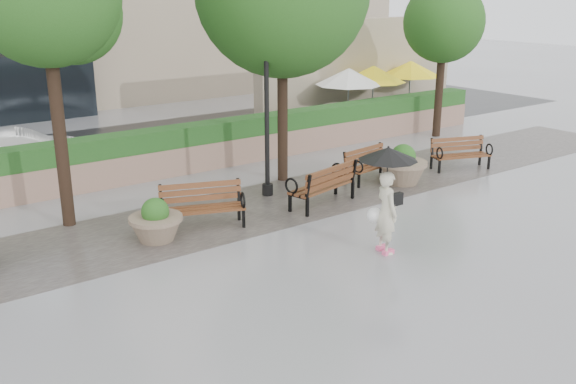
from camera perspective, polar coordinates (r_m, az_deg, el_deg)
ground at (r=13.64m, az=5.20°, el=-4.47°), size 100.00×100.00×0.00m
cobble_strip at (r=15.85m, az=-1.99°, el=-1.18°), size 28.00×3.20×0.01m
hedge_wall at (r=18.98m, az=-8.89°, el=3.85°), size 24.00×0.80×1.35m
cafe_wall at (r=26.62m, az=6.45°, el=10.79°), size 10.00×0.60×4.00m
cafe_hedge at (r=24.95m, az=8.92°, el=6.63°), size 8.00×0.50×0.90m
asphalt_street at (r=22.66m, az=-13.56°, el=4.09°), size 40.00×7.00×0.00m
bench_1 at (r=14.42m, az=-7.59°, el=-2.06°), size 1.97×1.33×0.99m
bench_2 at (r=15.79m, az=3.10°, el=-0.12°), size 2.03×1.16×1.03m
bench_3 at (r=18.01m, az=7.30°, el=1.87°), size 1.75×0.92×0.90m
bench_4 at (r=19.64m, az=15.05°, el=2.75°), size 1.84×1.23×0.92m
planter_left at (r=13.82m, az=-11.65°, el=-2.83°), size 1.13×1.13×0.95m
planter_right at (r=17.78m, az=10.15°, el=2.08°), size 1.32×1.32×1.11m
lamppost at (r=16.14m, az=-1.89°, el=6.50°), size 0.28×0.28×4.51m
tree_2 at (r=23.68m, az=13.78°, el=14.21°), size 2.98×2.80×5.42m
patio_umb_white at (r=24.24m, az=5.42°, el=10.13°), size 2.50×2.50×2.30m
patio_umb_yellow_a at (r=25.15m, az=7.60°, el=10.33°), size 2.50×2.50×2.30m
patio_umb_yellow_b at (r=27.12m, az=10.85°, el=10.69°), size 2.50×2.50×2.30m
car_right at (r=20.12m, az=-22.66°, el=3.36°), size 3.99×2.07×1.25m
pedestrian at (r=12.83m, az=8.78°, el=0.22°), size 1.18×1.18×2.16m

